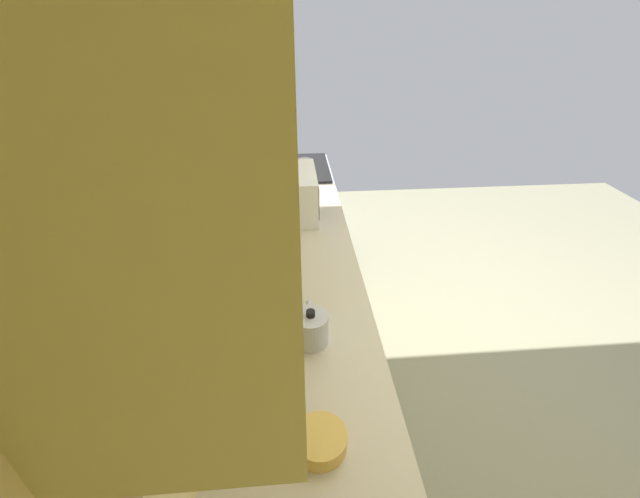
{
  "coord_description": "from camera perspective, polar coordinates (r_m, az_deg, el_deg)",
  "views": [
    {
      "loc": [
        -1.64,
        1.24,
        2.06
      ],
      "look_at": [
        -0.3,
        1.14,
        1.22
      ],
      "focal_mm": 22.07,
      "sensor_mm": 36.0,
      "label": 1
    }
  ],
  "objects": [
    {
      "name": "kettle",
      "position": [
        1.6,
        -1.34,
        -11.41
      ],
      "size": [
        0.19,
        0.14,
        0.16
      ],
      "color": "#B7BABF",
      "rests_on": "counter_run"
    },
    {
      "name": "bowl",
      "position": [
        1.33,
        0.01,
        -25.95
      ],
      "size": [
        0.17,
        0.17,
        0.06
      ],
      "color": "gold",
      "rests_on": "counter_run"
    },
    {
      "name": "wall_back",
      "position": [
        1.8,
        -16.08,
        9.52
      ],
      "size": [
        3.91,
        0.12,
        2.82
      ],
      "primitive_type": "cube",
      "color": "#E3C879",
      "rests_on": "ground_plane"
    },
    {
      "name": "oven_range",
      "position": [
        3.51,
        -3.85,
        4.84
      ],
      "size": [
        0.7,
        0.65,
        1.08
      ],
      "color": "#B7BABF",
      "rests_on": "ground_plane"
    },
    {
      "name": "counter_run",
      "position": [
        2.05,
        -2.66,
        -19.88
      ],
      "size": [
        3.03,
        0.66,
        0.9
      ],
      "color": "tan",
      "rests_on": "ground_plane"
    },
    {
      "name": "ground_plane",
      "position": [
        2.91,
        23.33,
        -16.5
      ],
      "size": [
        6.06,
        6.06,
        0.0
      ],
      "primitive_type": "plane",
      "color": "gray"
    },
    {
      "name": "microwave",
      "position": [
        2.53,
        -4.41,
        8.05
      ],
      "size": [
        0.47,
        0.34,
        0.29
      ],
      "color": "white",
      "rests_on": "counter_run"
    },
    {
      "name": "upper_cabinets",
      "position": [
        1.28,
        -12.48,
        25.73
      ],
      "size": [
        2.04,
        0.31,
        0.72
      ],
      "color": "tan"
    }
  ]
}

